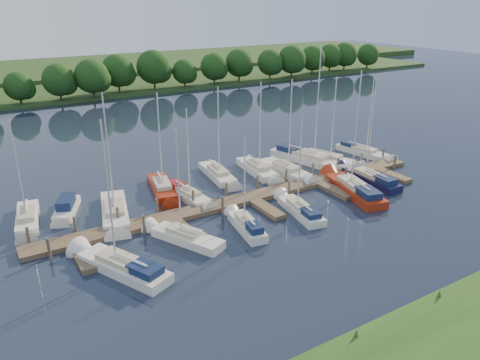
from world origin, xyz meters
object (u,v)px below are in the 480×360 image
dock (254,200)px  sailboat_s_2 (246,226)px  sailboat_n_5 (218,176)px  sailboat_n_0 (28,220)px  motorboat (66,210)px

dock → sailboat_s_2: sailboat_s_2 is taller
sailboat_n_5 → sailboat_s_2: (-3.74, -11.49, 0.06)m
sailboat_n_0 → sailboat_s_2: 18.34m
motorboat → sailboat_s_2: size_ratio=0.67×
dock → sailboat_n_5: 7.15m
motorboat → sailboat_n_5: sailboat_n_5 is taller
sailboat_n_0 → motorboat: 3.24m
dock → motorboat: motorboat is taller
dock → motorboat: (-15.29, 6.51, 0.17)m
dock → sailboat_s_2: 5.58m
dock → motorboat: 16.62m
sailboat_n_5 → sailboat_s_2: size_ratio=1.23×
motorboat → sailboat_n_0: bearing=28.6°
dock → motorboat: bearing=156.9°
sailboat_n_0 → sailboat_n_5: sailboat_n_5 is taller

